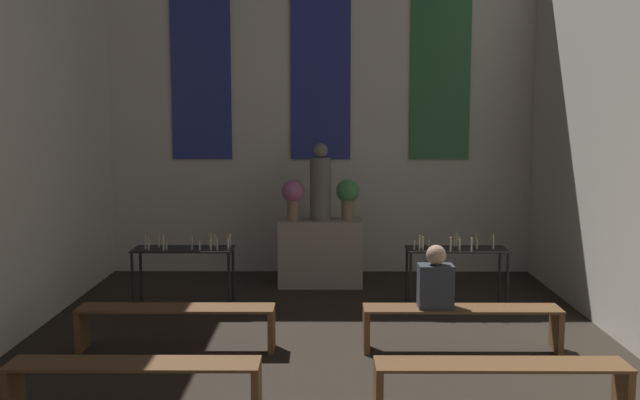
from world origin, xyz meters
name	(u,v)px	position (x,y,z in m)	size (l,w,h in m)	color
wall_back	(321,92)	(0.00, 10.30, 2.80)	(6.75, 0.16, 5.54)	silver
altar	(320,253)	(0.00, 9.36, 0.48)	(1.20, 0.57, 0.95)	#ADA38E
statue	(320,185)	(0.00, 9.36, 1.46)	(0.30, 0.30, 1.10)	slate
flower_vase_left	(293,195)	(-0.39, 9.36, 1.31)	(0.33, 0.33, 0.58)	#937A5B
flower_vase_right	(348,195)	(0.39, 9.36, 1.31)	(0.33, 0.33, 0.58)	#937A5B
candle_rack_left	(184,256)	(-1.72, 8.10, 0.68)	(1.26, 0.46, 0.98)	black
candle_rack_right	(456,256)	(1.73, 8.10, 0.68)	(1.26, 0.46, 0.98)	black
pew_third_left	(134,377)	(-1.49, 4.82, 0.34)	(2.05, 0.36, 0.46)	brown
pew_third_right	(501,378)	(1.49, 4.82, 0.34)	(2.05, 0.36, 0.46)	brown
pew_back_left	(176,318)	(-1.49, 6.49, 0.34)	(2.05, 0.36, 0.46)	brown
pew_back_right	(462,319)	(1.49, 6.49, 0.34)	(2.05, 0.36, 0.46)	brown
person_seated	(436,280)	(1.21, 6.49, 0.75)	(0.36, 0.24, 0.66)	#383D47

